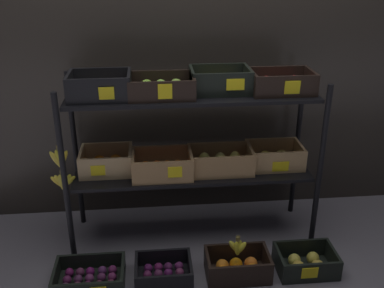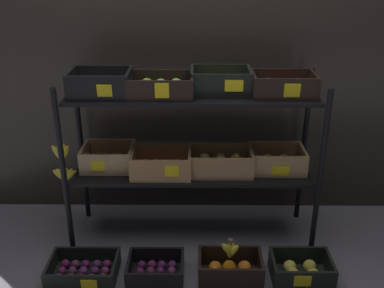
# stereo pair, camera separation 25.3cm
# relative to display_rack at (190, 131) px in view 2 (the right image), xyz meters

# --- Properties ---
(ground_plane) EXTENTS (10.00, 10.00, 0.00)m
(ground_plane) POSITION_rel_display_rack_xyz_m (0.01, 0.01, -0.71)
(ground_plane) COLOR slate
(storefront_wall) EXTENTS (3.81, 0.12, 2.12)m
(storefront_wall) POSITION_rel_display_rack_xyz_m (0.01, 0.42, 0.35)
(storefront_wall) COLOR #2D2823
(storefront_wall) RESTS_ON ground_plane
(display_rack) EXTENTS (1.55, 0.44, 1.07)m
(display_rack) POSITION_rel_display_rack_xyz_m (0.00, 0.00, 0.00)
(display_rack) COLOR black
(display_rack) RESTS_ON ground_plane
(crate_ground_plum) EXTENTS (0.38, 0.26, 0.10)m
(crate_ground_plum) POSITION_rel_display_rack_xyz_m (-0.59, -0.40, -0.67)
(crate_ground_plum) COLOR black
(crate_ground_plum) RESTS_ON ground_plane
(crate_ground_left_plum) EXTENTS (0.31, 0.24, 0.11)m
(crate_ground_left_plum) POSITION_rel_display_rack_xyz_m (-0.19, -0.40, -0.67)
(crate_ground_left_plum) COLOR black
(crate_ground_left_plum) RESTS_ON ground_plane
(crate_ground_orange) EXTENTS (0.35, 0.22, 0.14)m
(crate_ground_orange) POSITION_rel_display_rack_xyz_m (0.22, -0.41, -0.66)
(crate_ground_orange) COLOR black
(crate_ground_orange) RESTS_ON ground_plane
(crate_ground_apple_gold) EXTENTS (0.33, 0.24, 0.13)m
(crate_ground_apple_gold) POSITION_rel_display_rack_xyz_m (0.61, -0.40, -0.66)
(crate_ground_apple_gold) COLOR black
(crate_ground_apple_gold) RESTS_ON ground_plane
(banana_bunch_loose) EXTENTS (0.11, 0.05, 0.12)m
(banana_bunch_loose) POSITION_rel_display_rack_xyz_m (0.22, -0.41, -0.52)
(banana_bunch_loose) COLOR brown
(banana_bunch_loose) RESTS_ON crate_ground_orange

